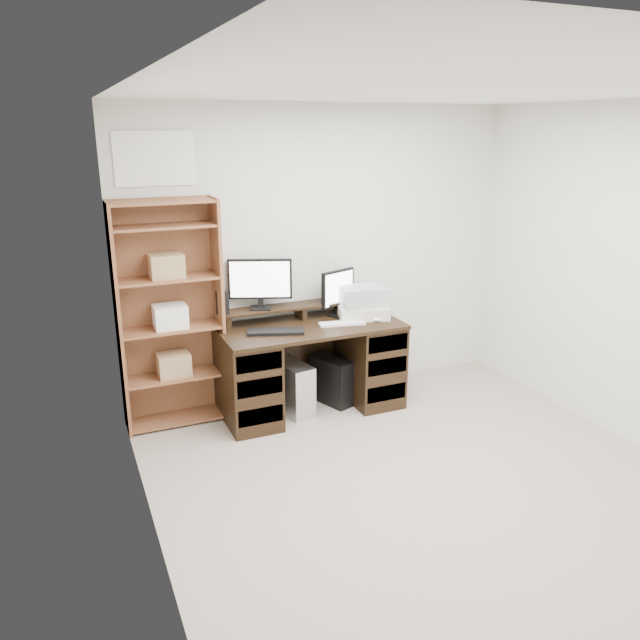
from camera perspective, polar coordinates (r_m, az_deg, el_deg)
room at (r=3.72m, az=12.35°, el=0.35°), size 3.54×4.04×2.54m
desk at (r=5.25m, az=-0.92°, el=-4.17°), size 1.50×0.70×0.75m
riser_shelf at (r=5.29m, az=-1.80°, el=1.17°), size 1.40×0.22×0.12m
monitor_wide at (r=5.12m, az=-5.50°, el=3.57°), size 0.50×0.22×0.41m
monitor_small at (r=5.33m, az=1.65°, el=2.68°), size 0.35×0.19×0.40m
speaker at (r=5.03m, az=-8.91°, el=1.56°), size 0.10×0.10×0.19m
keyboard_black at (r=4.93m, az=-4.07°, el=-1.06°), size 0.47×0.29×0.02m
keyboard_white at (r=5.13m, az=2.03°, el=-0.33°), size 0.39×0.18×0.02m
mouse at (r=5.23m, az=5.28°, el=0.07°), size 0.11×0.09×0.04m
printer at (r=5.33m, az=3.92°, el=0.81°), size 0.48×0.41×0.10m
basket at (r=5.29m, az=3.95°, el=2.18°), size 0.41×0.32×0.16m
tower_silver at (r=5.26m, az=-2.56°, el=-6.17°), size 0.27×0.46×0.44m
tower_black at (r=5.43m, az=1.07°, el=-5.53°), size 0.30×0.44×0.41m
bookshelf at (r=4.99m, az=-13.60°, el=0.61°), size 0.80×0.30×1.80m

